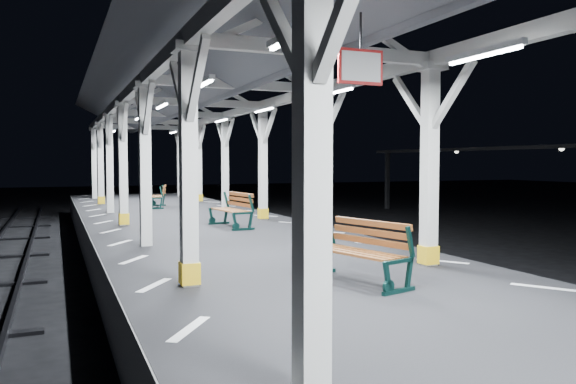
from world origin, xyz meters
TOP-DOWN VIEW (x-y plane):
  - platform at (0.00, 0.00)m, footprint 6.00×50.00m
  - hazard_stripes_left at (-2.45, 0.00)m, footprint 1.00×48.00m
  - hazard_stripes_right at (2.45, 0.00)m, footprint 1.00×48.00m
  - canopy at (0.00, -0.02)m, footprint 5.40×49.00m
  - bench_mid at (0.31, 1.29)m, footprint 0.99×1.72m
  - bench_far at (0.64, 8.50)m, footprint 0.80×1.73m
  - bench_extra at (-0.07, 15.67)m, footprint 0.91×1.62m

SIDE VIEW (x-z plane):
  - platform at x=0.00m, z-range 0.00..1.00m
  - hazard_stripes_left at x=-2.45m, z-range 1.00..1.01m
  - hazard_stripes_right at x=2.45m, z-range 1.00..1.01m
  - bench_extra at x=-0.07m, z-range 1.03..1.86m
  - bench_mid at x=0.31m, z-range 1.03..1.91m
  - bench_far at x=0.64m, z-range 1.03..1.94m
  - canopy at x=0.00m, z-range 2.23..6.88m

